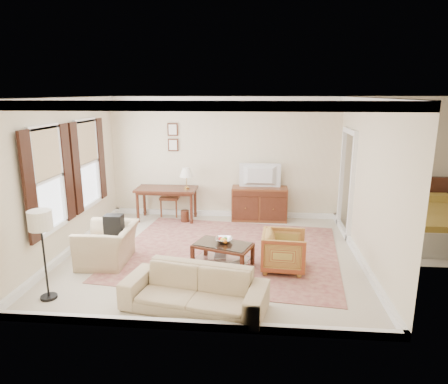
% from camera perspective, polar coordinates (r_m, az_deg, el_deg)
% --- Properties ---
extents(room_shell, '(5.51, 5.01, 2.91)m').
position_cam_1_polar(room_shell, '(7.06, -1.87, 9.91)').
color(room_shell, beige).
rests_on(room_shell, ground).
extents(annex_bedroom, '(3.00, 2.70, 2.90)m').
position_cam_1_polar(annex_bedroom, '(9.29, 27.99, -4.16)').
color(annex_bedroom, beige).
rests_on(annex_bedroom, ground).
extents(window_front, '(0.12, 1.56, 1.80)m').
position_cam_1_polar(window_front, '(7.36, -23.87, 1.64)').
color(window_front, '#CCB284').
rests_on(window_front, room_shell).
extents(window_rear, '(0.12, 1.56, 1.80)m').
position_cam_1_polar(window_rear, '(8.77, -18.90, 3.90)').
color(window_rear, '#CCB284').
rests_on(window_rear, room_shell).
extents(doorway, '(0.10, 1.12, 2.25)m').
position_cam_1_polar(doorway, '(8.89, 17.06, 1.04)').
color(doorway, white).
rests_on(doorway, room_shell).
extents(rug, '(4.45, 3.93, 0.01)m').
position_cam_1_polar(rug, '(7.77, 0.57, -8.47)').
color(rug, maroon).
rests_on(rug, room_shell).
extents(writing_desk, '(1.43, 0.72, 0.78)m').
position_cam_1_polar(writing_desk, '(9.57, -8.20, -0.06)').
color(writing_desk, '#482114').
rests_on(writing_desk, room_shell).
extents(desk_chair, '(0.49, 0.49, 1.05)m').
position_cam_1_polar(desk_chair, '(9.94, -7.73, -0.40)').
color(desk_chair, brown).
rests_on(desk_chair, room_shell).
extents(desk_lamp, '(0.32, 0.32, 0.50)m').
position_cam_1_polar(desk_lamp, '(9.39, -5.39, 2.00)').
color(desk_lamp, silver).
rests_on(desk_lamp, writing_desk).
extents(framed_prints, '(0.25, 0.04, 0.68)m').
position_cam_1_polar(framed_prints, '(9.74, -7.31, 7.79)').
color(framed_prints, '#482114').
rests_on(framed_prints, room_shell).
extents(sideboard, '(1.30, 0.50, 0.80)m').
position_cam_1_polar(sideboard, '(9.56, 5.07, -1.67)').
color(sideboard, brown).
rests_on(sideboard, room_shell).
extents(tv, '(0.92, 0.53, 0.12)m').
position_cam_1_polar(tv, '(9.34, 5.18, 3.40)').
color(tv, black).
rests_on(tv, sideboard).
extents(coffee_table, '(1.12, 0.86, 0.42)m').
position_cam_1_polar(coffee_table, '(7.06, -0.17, -8.13)').
color(coffee_table, '#482114').
rests_on(coffee_table, room_shell).
extents(fruit_bowl, '(0.42, 0.42, 0.10)m').
position_cam_1_polar(fruit_bowl, '(7.06, -0.01, -6.76)').
color(fruit_bowl, silver).
rests_on(fruit_bowl, coffee_table).
extents(book_a, '(0.28, 0.05, 0.38)m').
position_cam_1_polar(book_a, '(7.19, -1.41, -8.99)').
color(book_a, brown).
rests_on(book_a, coffee_table).
extents(book_b, '(0.23, 0.21, 0.38)m').
position_cam_1_polar(book_b, '(6.93, 1.35, -9.96)').
color(book_b, brown).
rests_on(book_b, coffee_table).
extents(striped_armchair, '(0.73, 0.77, 0.75)m').
position_cam_1_polar(striped_armchair, '(6.97, 8.56, -8.09)').
color(striped_armchair, brown).
rests_on(striped_armchair, room_shell).
extents(club_armchair, '(0.70, 1.06, 0.92)m').
position_cam_1_polar(club_armchair, '(7.44, -16.32, -6.35)').
color(club_armchair, tan).
rests_on(club_armchair, room_shell).
extents(backpack, '(0.30, 0.37, 0.40)m').
position_cam_1_polar(backpack, '(7.41, -15.46, -4.35)').
color(backpack, black).
rests_on(backpack, club_armchair).
extents(sofa, '(2.09, 0.96, 0.79)m').
position_cam_1_polar(sofa, '(5.73, -4.26, -12.83)').
color(sofa, tan).
rests_on(sofa, room_shell).
extents(floor_lamp, '(0.34, 0.34, 1.36)m').
position_cam_1_polar(floor_lamp, '(6.26, -24.71, -4.54)').
color(floor_lamp, black).
rests_on(floor_lamp, room_shell).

